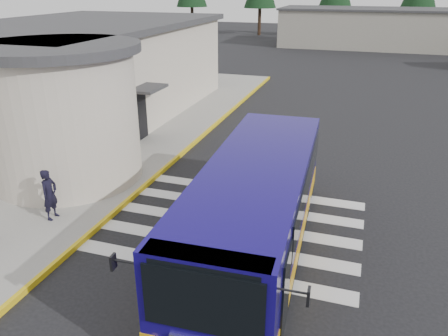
% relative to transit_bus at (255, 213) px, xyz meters
% --- Properties ---
extents(ground, '(140.00, 140.00, 0.00)m').
position_rel_transit_bus_xyz_m(ground, '(-0.71, 2.16, -1.28)').
color(ground, black).
rests_on(ground, ground).
extents(sidewalk, '(10.00, 34.00, 0.15)m').
position_rel_transit_bus_xyz_m(sidewalk, '(-9.71, 6.16, -1.20)').
color(sidewalk, gray).
rests_on(sidewalk, ground).
extents(curb_strip, '(0.12, 34.00, 0.16)m').
position_rel_transit_bus_xyz_m(curb_strip, '(-4.76, 6.16, -1.20)').
color(curb_strip, gold).
rests_on(curb_strip, ground).
extents(station_building, '(12.70, 18.70, 4.80)m').
position_rel_transit_bus_xyz_m(station_building, '(-11.55, 9.07, 1.29)').
color(station_building, beige).
rests_on(station_building, ground).
extents(crosswalk, '(8.00, 5.35, 0.01)m').
position_rel_transit_bus_xyz_m(crosswalk, '(-1.21, 1.36, -1.27)').
color(crosswalk, silver).
rests_on(crosswalk, ground).
extents(depot_building, '(26.40, 8.40, 4.20)m').
position_rel_transit_bus_xyz_m(depot_building, '(5.29, 44.16, 0.83)').
color(depot_building, gray).
rests_on(depot_building, ground).
extents(transit_bus, '(3.45, 9.56, 2.67)m').
position_rel_transit_bus_xyz_m(transit_bus, '(0.00, 0.00, 0.00)').
color(transit_bus, '#120861').
rests_on(transit_bus, ground).
extents(pedestrian_a, '(0.38, 0.58, 1.59)m').
position_rel_transit_bus_xyz_m(pedestrian_a, '(-6.29, -0.21, -0.33)').
color(pedestrian_a, black).
rests_on(pedestrian_a, sidewalk).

